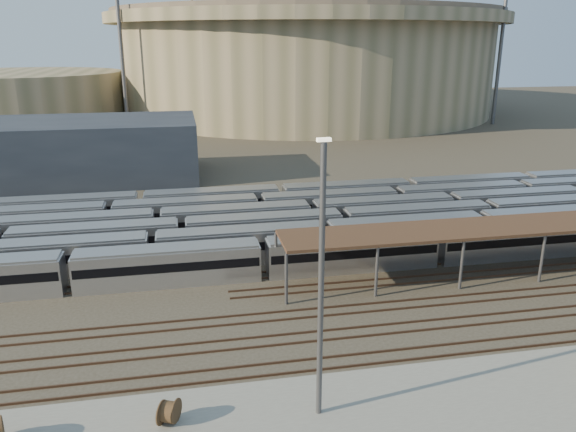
# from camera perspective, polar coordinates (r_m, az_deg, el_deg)

# --- Properties ---
(ground) EXTENTS (420.00, 420.00, 0.00)m
(ground) POSITION_cam_1_polar(r_m,az_deg,el_deg) (52.84, 8.75, -8.70)
(ground) COLOR #383026
(ground) RESTS_ON ground
(apron) EXTENTS (50.00, 9.00, 0.20)m
(apron) POSITION_cam_1_polar(r_m,az_deg,el_deg) (39.23, 9.14, -18.83)
(apron) COLOR gray
(apron) RESTS_ON ground
(subway_trains) EXTENTS (122.83, 23.90, 3.60)m
(subway_trains) POSITION_cam_1_polar(r_m,az_deg,el_deg) (67.77, 0.91, -0.80)
(subway_trains) COLOR silver
(subway_trains) RESTS_ON ground
(inspection_shed) EXTENTS (60.30, 6.00, 5.30)m
(inspection_shed) POSITION_cam_1_polar(r_m,az_deg,el_deg) (64.62, 26.45, -0.68)
(inspection_shed) COLOR #4F4F53
(inspection_shed) RESTS_ON ground
(empty_tracks) EXTENTS (170.00, 9.62, 0.18)m
(empty_tracks) POSITION_cam_1_polar(r_m,az_deg,el_deg) (48.67, 10.74, -11.13)
(empty_tracks) COLOR #4C3323
(empty_tracks) RESTS_ON ground
(stadium) EXTENTS (124.00, 124.00, 32.50)m
(stadium) POSITION_cam_1_polar(r_m,az_deg,el_deg) (189.16, 1.81, 15.62)
(stadium) COLOR gray
(stadium) RESTS_ON ground
(secondary_arena) EXTENTS (56.00, 56.00, 14.00)m
(secondary_arena) POSITION_cam_1_polar(r_m,az_deg,el_deg) (180.40, -25.32, 10.86)
(secondary_arena) COLOR gray
(secondary_arena) RESTS_ON ground
(service_building) EXTENTS (42.00, 20.00, 10.00)m
(service_building) POSITION_cam_1_polar(r_m,az_deg,el_deg) (102.69, -21.20, 6.24)
(service_building) COLOR #1E232D
(service_building) RESTS_ON ground
(floodlight_0) EXTENTS (4.00, 1.00, 38.40)m
(floodlight_0) POSITION_cam_1_polar(r_m,az_deg,el_deg) (154.97, -16.58, 16.02)
(floodlight_0) COLOR #4F4F53
(floodlight_0) RESTS_ON ground
(floodlight_2) EXTENTS (4.00, 1.00, 38.40)m
(floodlight_2) POSITION_cam_1_polar(r_m,az_deg,el_deg) (168.44, 20.80, 15.71)
(floodlight_2) COLOR #4F4F53
(floodlight_2) RESTS_ON ground
(floodlight_3) EXTENTS (4.00, 1.00, 38.40)m
(floodlight_3) POSITION_cam_1_polar(r_m,az_deg,el_deg) (204.50, -9.53, 16.73)
(floodlight_3) COLOR #4F4F53
(floodlight_3) RESTS_ON ground
(cable_reel_west) EXTENTS (1.48, 1.83, 1.60)m
(cable_reel_west) POSITION_cam_1_polar(r_m,az_deg,el_deg) (37.83, -11.99, -18.88)
(cable_reel_west) COLOR #533521
(cable_reel_west) RESTS_ON apron
(yard_light_pole) EXTENTS (0.82, 0.36, 17.84)m
(yard_light_pole) POSITION_cam_1_polar(r_m,az_deg,el_deg) (33.81, 3.38, -6.99)
(yard_light_pole) COLOR #4F4F53
(yard_light_pole) RESTS_ON apron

